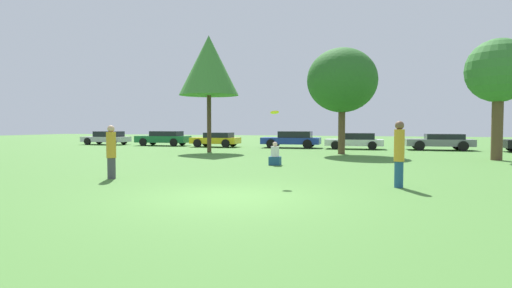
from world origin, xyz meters
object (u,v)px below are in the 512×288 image
(tree_2, at_px, (499,72))
(parked_car_yellow, at_px, (216,139))
(person_thrower, at_px, (111,151))
(parked_car_white, at_px, (355,141))
(tree_0, at_px, (209,66))
(parked_car_silver, at_px, (107,138))
(parked_car_green, at_px, (164,138))
(parked_car_grey, at_px, (440,141))
(person_catcher, at_px, (399,153))
(bystander_sitting, at_px, (275,156))
(frisbee, at_px, (275,112))
(tree_1, at_px, (342,81))
(parked_car_blue, at_px, (292,139))

(tree_2, xyz_separation_m, parked_car_yellow, (-18.23, 7.43, -3.72))
(person_thrower, distance_m, parked_car_white, 20.67)
(parked_car_yellow, height_order, parked_car_white, parked_car_white)
(tree_0, bearing_deg, tree_2, -4.66)
(parked_car_silver, relative_size, parked_car_green, 0.92)
(parked_car_silver, height_order, parked_car_grey, parked_car_silver)
(person_catcher, height_order, parked_car_white, person_catcher)
(person_catcher, relative_size, bystander_sitting, 1.82)
(tree_0, distance_m, parked_car_yellow, 8.14)
(parked_car_white, bearing_deg, parked_car_silver, -3.60)
(frisbee, xyz_separation_m, parked_car_grey, (6.81, 19.30, -1.49))
(parked_car_green, bearing_deg, parked_car_grey, 177.81)
(tree_1, relative_size, tree_2, 1.06)
(tree_1, bearing_deg, parked_car_grey, 44.84)
(tree_2, distance_m, parked_car_green, 25.01)
(parked_car_silver, bearing_deg, tree_0, 149.60)
(person_thrower, xyz_separation_m, tree_1, (5.86, 13.98, 3.53))
(person_thrower, relative_size, bystander_sitting, 1.70)
(parked_car_blue, bearing_deg, parked_car_yellow, 2.99)
(person_catcher, distance_m, parked_car_green, 26.57)
(person_thrower, xyz_separation_m, parked_car_grey, (12.03, 20.12, -0.26))
(frisbee, xyz_separation_m, parked_car_yellow, (-9.80, 18.42, -1.49))
(person_catcher, xyz_separation_m, tree_0, (-11.23, 12.30, 4.58))
(bystander_sitting, bearing_deg, parked_car_green, 134.39)
(person_thrower, xyz_separation_m, parked_car_blue, (1.51, 19.86, -0.21))
(parked_car_green, distance_m, parked_car_blue, 11.23)
(person_thrower, height_order, parked_car_green, person_thrower)
(parked_car_blue, bearing_deg, parked_car_grey, 178.59)
(person_thrower, bearing_deg, parked_car_grey, 53.78)
(frisbee, bearing_deg, parked_car_white, 86.82)
(tree_1, distance_m, parked_car_white, 6.87)
(frisbee, distance_m, parked_car_blue, 19.45)
(parked_car_yellow, relative_size, parked_car_blue, 0.85)
(tree_0, bearing_deg, parked_car_yellow, 109.13)
(person_catcher, height_order, tree_2, tree_2)
(person_thrower, relative_size, parked_car_green, 0.37)
(bystander_sitting, xyz_separation_m, tree_0, (-6.29, 7.09, 5.15))
(tree_1, xyz_separation_m, parked_car_yellow, (-10.44, 5.26, -3.79))
(tree_1, relative_size, parked_car_grey, 1.41)
(parked_car_green, bearing_deg, tree_0, 134.27)
(person_catcher, height_order, parked_car_green, person_catcher)
(tree_0, height_order, tree_2, tree_0)
(bystander_sitting, xyz_separation_m, parked_car_silver, (-19.45, 13.97, 0.23))
(tree_0, distance_m, tree_1, 8.44)
(person_thrower, distance_m, parked_car_blue, 19.92)
(person_thrower, xyz_separation_m, tree_0, (-2.45, 13.12, 4.67))
(parked_car_grey, bearing_deg, parked_car_blue, -1.41)
(frisbee, distance_m, tree_0, 14.90)
(tree_0, height_order, parked_car_silver, tree_0)
(tree_1, height_order, tree_2, tree_1)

